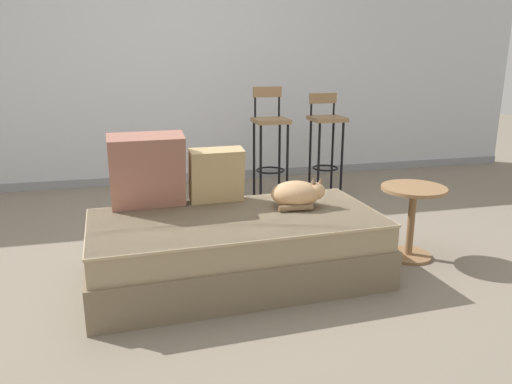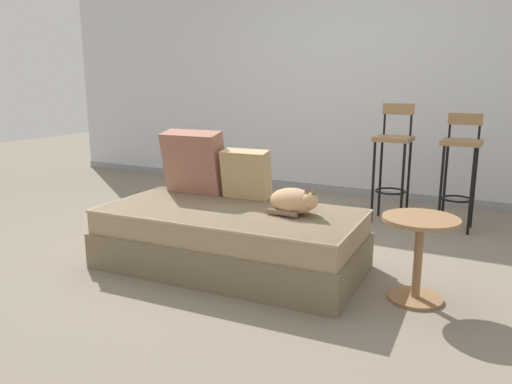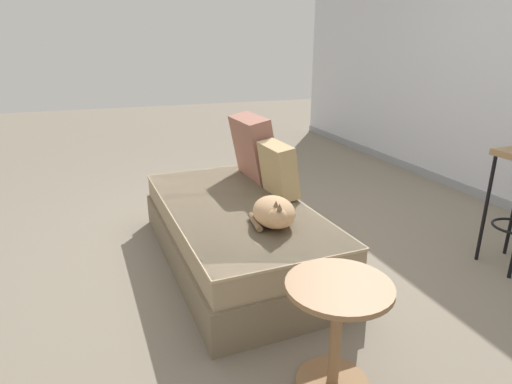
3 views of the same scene
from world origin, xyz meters
The scene contains 10 objects.
ground_plane centered at (0.00, 0.00, 0.00)m, with size 16.00×16.00×0.00m, color slate.
wall_back_panel centered at (0.00, 2.25, 1.30)m, with size 8.00×0.10×2.60m, color silver.
wall_baseboard_trim centered at (0.00, 2.20, 0.04)m, with size 8.00×0.02×0.09m, color gray.
couch centered at (0.00, -0.40, 0.21)m, with size 1.84×0.97×0.42m.
throw_pillow_corner centered at (-0.51, -0.08, 0.66)m, with size 0.48×0.28×0.49m.
throw_pillow_middle centered at (-0.06, -0.06, 0.60)m, with size 0.36×0.20×0.37m.
cat centered at (0.43, -0.29, 0.50)m, with size 0.36×0.27×0.20m.
bar_stool_near_window centered at (0.70, 1.33, 0.63)m, with size 0.32×0.32×1.08m.
bar_stool_by_doorway centered at (1.27, 1.33, 0.63)m, with size 0.32×0.32×1.00m.
side_table centered at (1.25, -0.34, 0.33)m, with size 0.44×0.44×0.51m.
Camera 2 is at (1.70, -3.23, 1.28)m, focal length 35.00 mm.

